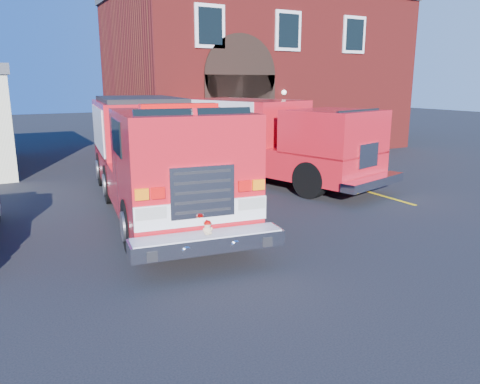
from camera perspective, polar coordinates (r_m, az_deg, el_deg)
ground at (r=11.81m, az=-2.77°, el=-4.96°), size 100.00×100.00×0.00m
parking_stripe_near at (r=16.29m, az=16.72°, el=-0.38°), size 0.12×3.00×0.01m
parking_stripe_mid at (r=18.47m, az=10.19°, el=1.56°), size 0.12×3.00×0.01m
parking_stripe_far at (r=20.86m, az=5.09°, el=3.05°), size 0.12×3.00×0.01m
fire_station at (r=27.79m, az=1.57°, el=14.45°), size 15.20×10.20×8.45m
fire_engine at (r=13.96m, az=-10.35°, el=4.73°), size 4.22×10.74×3.22m
secondary_truck at (r=18.03m, az=3.05°, el=6.73°), size 5.25×9.69×3.01m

